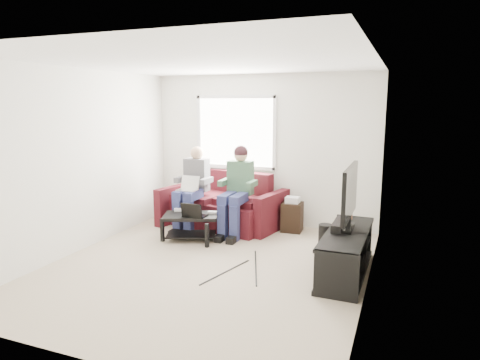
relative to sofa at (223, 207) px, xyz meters
name	(u,v)px	position (x,y,z in m)	size (l,w,h in m)	color
floor	(208,266)	(0.57, -1.82, -0.34)	(4.50, 4.50, 0.00)	beige
ceiling	(205,62)	(0.57, -1.82, 2.26)	(4.50, 4.50, 0.00)	white
wall_back	(263,150)	(0.57, 0.43, 0.96)	(4.50, 4.50, 0.00)	silver
wall_front	(80,209)	(0.57, -4.07, 0.96)	(4.50, 4.50, 0.00)	silver
wall_left	(80,161)	(-1.43, -1.82, 0.96)	(4.50, 4.50, 0.00)	silver
wall_right	(372,179)	(2.57, -1.82, 0.96)	(4.50, 4.50, 0.00)	silver
window	(236,132)	(0.07, 0.41, 1.26)	(1.48, 0.04, 1.28)	white
sofa	(223,207)	(0.00, 0.00, 0.00)	(2.16, 1.26, 0.92)	#4B1218
person_left	(192,184)	(-0.40, -0.36, 0.43)	(0.40, 0.70, 1.39)	navy
person_right	(237,184)	(0.40, -0.34, 0.49)	(0.40, 0.71, 1.43)	navy
laptop_silver	(188,187)	(-0.40, -0.53, 0.42)	(0.32, 0.22, 0.24)	silver
coffee_table	(191,221)	(-0.15, -0.92, -0.04)	(0.95, 0.76, 0.41)	black
laptop_black	(195,209)	(-0.03, -1.00, 0.19)	(0.34, 0.24, 0.24)	black
controller_a	(179,210)	(-0.43, -0.80, 0.09)	(0.14, 0.09, 0.04)	silver
controller_b	(190,210)	(-0.25, -0.74, 0.09)	(0.14, 0.09, 0.04)	black
controller_c	(212,213)	(0.15, -0.77, 0.09)	(0.14, 0.09, 0.04)	gray
tv_stand	(346,255)	(2.28, -1.40, -0.10)	(0.52, 1.63, 0.54)	black
tv	(350,194)	(2.28, -1.30, 0.66)	(0.12, 1.10, 0.81)	black
soundbar	(339,225)	(2.16, -1.30, 0.25)	(0.12, 0.50, 0.10)	black
drink_cup	(350,215)	(2.23, -0.77, 0.26)	(0.08, 0.08, 0.12)	#9C6243
console_white	(342,260)	(2.28, -1.80, -0.02)	(0.30, 0.22, 0.06)	silver
console_grey	(349,241)	(2.28, -1.10, -0.01)	(0.34, 0.26, 0.08)	gray
console_black	(346,250)	(2.28, -1.45, -0.02)	(0.38, 0.30, 0.07)	black
subwoofer	(325,240)	(1.92, -0.83, -0.12)	(0.19, 0.19, 0.44)	black
keyboard_floor	(330,274)	(2.12, -1.52, -0.33)	(0.13, 0.40, 0.02)	black
end_table	(292,216)	(1.20, 0.11, -0.07)	(0.33, 0.33, 0.59)	black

